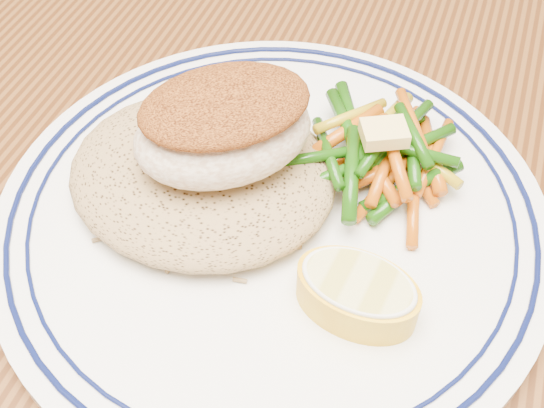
{
  "coord_description": "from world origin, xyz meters",
  "views": [
    {
      "loc": [
        0.09,
        -0.23,
        1.05
      ],
      "look_at": [
        0.01,
        -0.01,
        0.77
      ],
      "focal_mm": 45.0,
      "sensor_mm": 36.0,
      "label": 1
    }
  ],
  "objects": [
    {
      "name": "dining_table",
      "position": [
        0.0,
        0.0,
        0.65
      ],
      "size": [
        1.5,
        0.9,
        0.75
      ],
      "color": "#45230D",
      "rests_on": "ground"
    },
    {
      "name": "butter_pat",
      "position": [
        0.06,
        0.03,
        0.8
      ],
      "size": [
        0.03,
        0.03,
        0.01
      ],
      "primitive_type": "cube",
      "rotation": [
        0.0,
        0.0,
        0.47
      ],
      "color": "#FEDF7C",
      "rests_on": "vegetable_pile"
    },
    {
      "name": "fish_fillet",
      "position": [
        -0.02,
        -0.0,
        0.81
      ],
      "size": [
        0.11,
        0.11,
        0.05
      ],
      "color": "#F7E5CC",
      "rests_on": "rice_pilaf"
    },
    {
      "name": "vegetable_pile",
      "position": [
        0.06,
        0.04,
        0.78
      ],
      "size": [
        0.1,
        0.11,
        0.03
      ],
      "color": "#174909",
      "rests_on": "plate"
    },
    {
      "name": "lemon_wedge",
      "position": [
        0.07,
        -0.06,
        0.78
      ],
      "size": [
        0.06,
        0.06,
        0.02
      ],
      "color": "yellow",
      "rests_on": "plate"
    },
    {
      "name": "plate",
      "position": [
        0.01,
        -0.01,
        0.76
      ],
      "size": [
        0.3,
        0.3,
        0.02
      ],
      "color": "white",
      "rests_on": "dining_table"
    },
    {
      "name": "rice_pilaf",
      "position": [
        -0.03,
        -0.01,
        0.78
      ],
      "size": [
        0.15,
        0.13,
        0.03
      ],
      "primitive_type": "ellipsoid",
      "color": "olive",
      "rests_on": "plate"
    }
  ]
}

